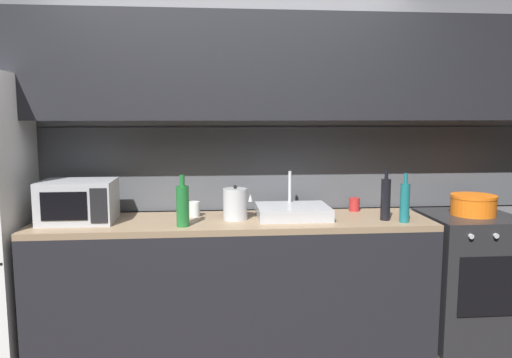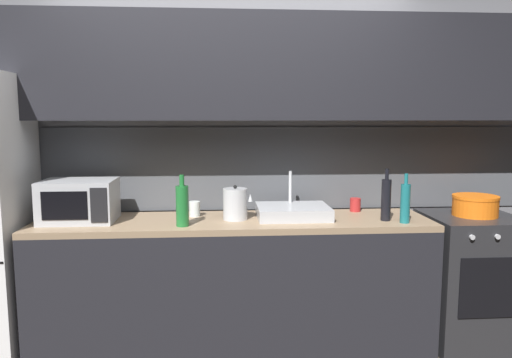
% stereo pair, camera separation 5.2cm
% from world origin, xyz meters
% --- Properties ---
extents(back_wall, '(4.34, 0.44, 2.50)m').
position_xyz_m(back_wall, '(0.00, 1.20, 1.55)').
color(back_wall, slate).
rests_on(back_wall, ground).
extents(counter_run, '(2.60, 0.60, 0.90)m').
position_xyz_m(counter_run, '(0.00, 0.90, 0.45)').
color(counter_run, black).
rests_on(counter_run, ground).
extents(oven_range, '(0.60, 0.62, 0.90)m').
position_xyz_m(oven_range, '(1.64, 0.90, 0.45)').
color(oven_range, '#232326').
rests_on(oven_range, ground).
extents(microwave, '(0.46, 0.35, 0.27)m').
position_xyz_m(microwave, '(-1.00, 0.92, 1.04)').
color(microwave, '#A8AAAF').
rests_on(microwave, counter_run).
extents(sink_basin, '(0.48, 0.38, 0.30)m').
position_xyz_m(sink_basin, '(0.40, 0.93, 0.94)').
color(sink_basin, '#ADAFB5').
rests_on(sink_basin, counter_run).
extents(kettle, '(0.20, 0.16, 0.23)m').
position_xyz_m(kettle, '(0.01, 0.90, 1.00)').
color(kettle, '#B7BABF').
rests_on(kettle, counter_run).
extents(wine_bottle_green, '(0.08, 0.08, 0.32)m').
position_xyz_m(wine_bottle_green, '(-0.32, 0.73, 1.03)').
color(wine_bottle_green, '#1E6B2D').
rests_on(wine_bottle_green, counter_run).
extents(wine_bottle_dark, '(0.06, 0.06, 0.34)m').
position_xyz_m(wine_bottle_dark, '(0.99, 0.79, 1.04)').
color(wine_bottle_dark, black).
rests_on(wine_bottle_dark, counter_run).
extents(wine_bottle_teal, '(0.06, 0.06, 0.32)m').
position_xyz_m(wine_bottle_teal, '(1.09, 0.72, 1.03)').
color(wine_bottle_teal, '#19666B').
rests_on(wine_bottle_teal, counter_run).
extents(mug_clear, '(0.07, 0.07, 0.10)m').
position_xyz_m(mug_clear, '(-0.26, 1.02, 0.95)').
color(mug_clear, silver).
rests_on(mug_clear, counter_run).
extents(mug_red, '(0.08, 0.08, 0.10)m').
position_xyz_m(mug_red, '(0.88, 1.11, 0.95)').
color(mug_red, '#A82323').
rests_on(mug_red, counter_run).
extents(cooking_pot, '(0.30, 0.30, 0.14)m').
position_xyz_m(cooking_pot, '(1.65, 0.90, 0.97)').
color(cooking_pot, orange).
rests_on(cooking_pot, oven_range).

